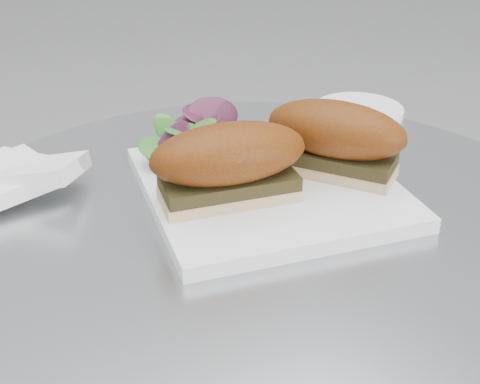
% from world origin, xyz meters
% --- Properties ---
extents(plate, '(0.31, 0.31, 0.02)m').
position_xyz_m(plate, '(0.05, 0.06, 0.74)').
color(plate, white).
rests_on(plate, table).
extents(sandwich_left, '(0.17, 0.11, 0.08)m').
position_xyz_m(sandwich_left, '(-0.01, 0.05, 0.79)').
color(sandwich_left, tan).
rests_on(sandwich_left, plate).
extents(sandwich_right, '(0.14, 0.16, 0.08)m').
position_xyz_m(sandwich_right, '(0.12, 0.04, 0.79)').
color(sandwich_right, tan).
rests_on(sandwich_right, plate).
extents(salad, '(0.12, 0.12, 0.05)m').
position_xyz_m(salad, '(0.01, 0.14, 0.77)').
color(salad, '#3A842B').
rests_on(salad, plate).
extents(napkin, '(0.16, 0.16, 0.02)m').
position_xyz_m(napkin, '(-0.17, 0.20, 0.74)').
color(napkin, white).
rests_on(napkin, table).
extents(saucer, '(0.12, 0.12, 0.01)m').
position_xyz_m(saucer, '(0.28, 0.18, 0.74)').
color(saucer, white).
rests_on(saucer, table).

